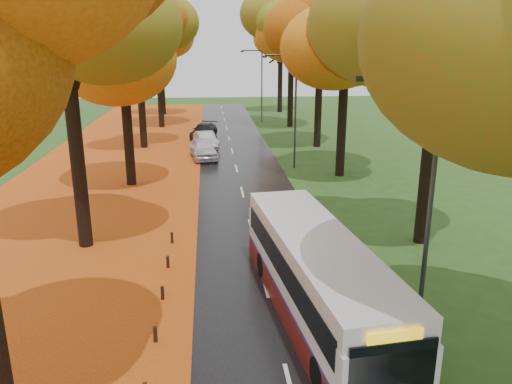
{
  "coord_description": "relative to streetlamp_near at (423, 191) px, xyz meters",
  "views": [
    {
      "loc": [
        -1.95,
        -4.75,
        8.64
      ],
      "look_at": [
        0.0,
        15.41,
        2.6
      ],
      "focal_mm": 35.0,
      "sensor_mm": 36.0,
      "label": 1
    }
  ],
  "objects": [
    {
      "name": "road",
      "position": [
        -3.95,
        17.0,
        -4.69
      ],
      "size": [
        6.5,
        90.0,
        0.04
      ],
      "primitive_type": "cube",
      "color": "black",
      "rests_on": "ground"
    },
    {
      "name": "centre_line",
      "position": [
        -3.95,
        17.0,
        -4.67
      ],
      "size": [
        0.12,
        90.0,
        0.01
      ],
      "primitive_type": "cube",
      "color": "silver",
      "rests_on": "road"
    },
    {
      "name": "leaf_verge",
      "position": [
        -12.95,
        17.0,
        -4.7
      ],
      "size": [
        12.0,
        90.0,
        0.02
      ],
      "primitive_type": "cube",
      "color": "maroon",
      "rests_on": "ground"
    },
    {
      "name": "leaf_drift",
      "position": [
        -7.0,
        17.0,
        -4.67
      ],
      "size": [
        0.9,
        90.0,
        0.01
      ],
      "primitive_type": "cube",
      "color": "orange",
      "rests_on": "road"
    },
    {
      "name": "trees_left",
      "position": [
        -11.13,
        19.06,
        4.82
      ],
      "size": [
        9.2,
        74.0,
        13.88
      ],
      "color": "black",
      "rests_on": "ground"
    },
    {
      "name": "trees_right",
      "position": [
        3.24,
        18.91,
        4.98
      ],
      "size": [
        9.3,
        74.2,
        13.96
      ],
      "color": "black",
      "rests_on": "ground"
    },
    {
      "name": "streetlamp_near",
      "position": [
        0.0,
        0.0,
        0.0
      ],
      "size": [
        2.45,
        0.18,
        8.0
      ],
      "color": "#333538",
      "rests_on": "ground"
    },
    {
      "name": "streetlamp_mid",
      "position": [
        0.0,
        22.0,
        0.0
      ],
      "size": [
        2.45,
        0.18,
        8.0
      ],
      "color": "#333538",
      "rests_on": "ground"
    },
    {
      "name": "streetlamp_far",
      "position": [
        0.0,
        44.0,
        0.0
      ],
      "size": [
        2.45,
        0.18,
        8.0
      ],
      "color": "#333538",
      "rests_on": "ground"
    },
    {
      "name": "bus",
      "position": [
        -2.54,
        1.57,
        -3.22
      ],
      "size": [
        3.54,
        10.74,
        2.77
      ],
      "rotation": [
        0.0,
        0.0,
        0.11
      ],
      "color": "#5C120E",
      "rests_on": "road"
    },
    {
      "name": "car_white",
      "position": [
        -6.3,
        25.54,
        -3.9
      ],
      "size": [
        2.42,
        4.72,
        1.54
      ],
      "primitive_type": "imported",
      "rotation": [
        0.0,
        0.0,
        0.14
      ],
      "color": "silver",
      "rests_on": "road"
    },
    {
      "name": "car_silver",
      "position": [
        -6.12,
        29.59,
        -3.99
      ],
      "size": [
        2.31,
        4.35,
        1.36
      ],
      "primitive_type": "imported",
      "rotation": [
        0.0,
        0.0,
        0.22
      ],
      "color": "#A6A8AE",
      "rests_on": "road"
    },
    {
      "name": "car_dark",
      "position": [
        -6.3,
        34.65,
        -4.02
      ],
      "size": [
        2.98,
        4.82,
        1.3
      ],
      "primitive_type": "imported",
      "rotation": [
        0.0,
        0.0,
        -0.27
      ],
      "color": "black",
      "rests_on": "road"
    }
  ]
}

